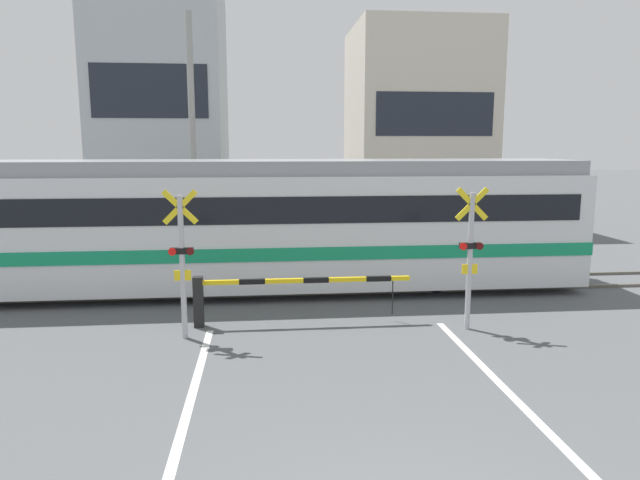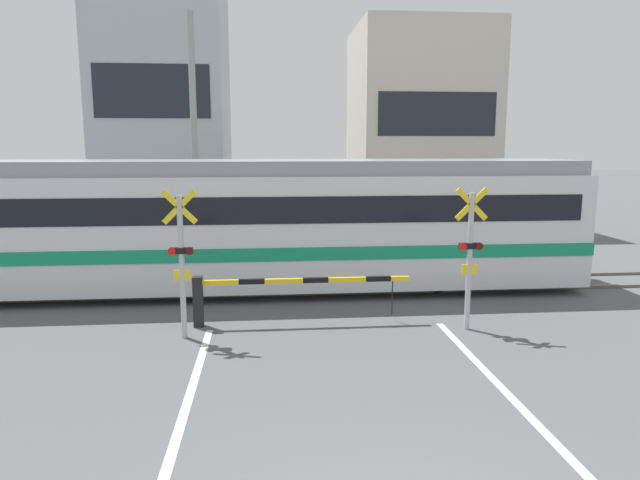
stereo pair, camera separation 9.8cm
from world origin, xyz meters
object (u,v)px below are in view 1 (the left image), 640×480
Objects in this scene: crossing_signal_left at (182,258)px; pedestrian at (316,221)px; crossing_barrier_near at (261,290)px; commuter_train at (199,222)px; crossing_barrier_far at (350,243)px; crossing_signal_right at (470,252)px.

pedestrian is (3.49, 9.68, -0.61)m from crossing_signal_left.
crossing_barrier_near is 1.86m from crossing_signal_left.
commuter_train reaches higher than pedestrian.
crossing_signal_right is at bearing -76.58° from crossing_barrier_far.
crossing_signal_left is at bearing -109.82° from pedestrian.
pedestrian is at bearing 70.18° from crossing_signal_left.
crossing_signal_right is at bearing -32.60° from commuter_train.
crossing_signal_right reaches higher than crossing_barrier_near.
crossing_barrier_far is at bearing 63.78° from crossing_barrier_near.
crossing_signal_left is (0.08, -3.73, -0.19)m from commuter_train.
crossing_signal_right reaches higher than pedestrian.
crossing_signal_right is 1.69× the size of pedestrian.
pedestrian is (-2.26, 9.68, -0.61)m from crossing_signal_right.
commuter_train is 3.73m from crossing_signal_left.
crossing_signal_left is (-1.50, -0.70, 0.86)m from crossing_barrier_near.
commuter_train is at bearing -120.92° from pedestrian.
crossing_barrier_near is (1.58, -3.03, -1.05)m from commuter_train.
crossing_signal_left and crossing_signal_right have the same top height.
crossing_signal_left is 1.69× the size of pedestrian.
crossing_barrier_far is (4.33, 2.56, -1.05)m from commuter_train.
pedestrian reaches higher than crossing_barrier_far.
commuter_train is at bearing -149.42° from crossing_barrier_far.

